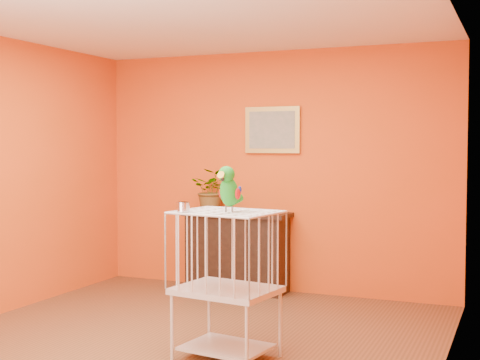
% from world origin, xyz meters
% --- Properties ---
extents(ground, '(4.50, 4.50, 0.00)m').
position_xyz_m(ground, '(0.00, 0.00, 0.00)').
color(ground, brown).
rests_on(ground, ground).
extents(room_shell, '(4.50, 4.50, 4.50)m').
position_xyz_m(room_shell, '(0.00, 0.00, 1.58)').
color(room_shell, '#E04F15').
rests_on(room_shell, ground).
extents(console_cabinet, '(1.16, 0.42, 0.86)m').
position_xyz_m(console_cabinet, '(-0.34, 2.04, 0.43)').
color(console_cabinet, black).
rests_on(console_cabinet, ground).
extents(potted_plant, '(0.49, 0.53, 0.36)m').
position_xyz_m(potted_plant, '(-0.64, 2.06, 1.04)').
color(potted_plant, '#26722D').
rests_on(potted_plant, console_cabinet).
extents(framed_picture, '(0.62, 0.04, 0.50)m').
position_xyz_m(framed_picture, '(0.00, 2.22, 1.75)').
color(framed_picture, gold).
rests_on(framed_picture, room_shell).
extents(birdcage, '(0.78, 0.64, 1.10)m').
position_xyz_m(birdcage, '(0.49, -0.11, 0.57)').
color(birdcage, beige).
rests_on(birdcage, ground).
extents(feed_cup, '(0.10, 0.10, 0.07)m').
position_xyz_m(feed_cup, '(0.22, -0.26, 1.14)').
color(feed_cup, silver).
rests_on(feed_cup, birdcage).
extents(parrot, '(0.17, 0.31, 0.34)m').
position_xyz_m(parrot, '(0.53, -0.14, 1.27)').
color(parrot, '#59544C').
rests_on(parrot, birdcage).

